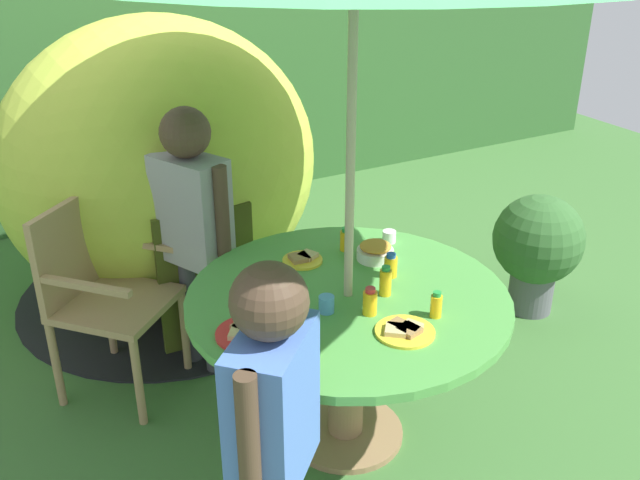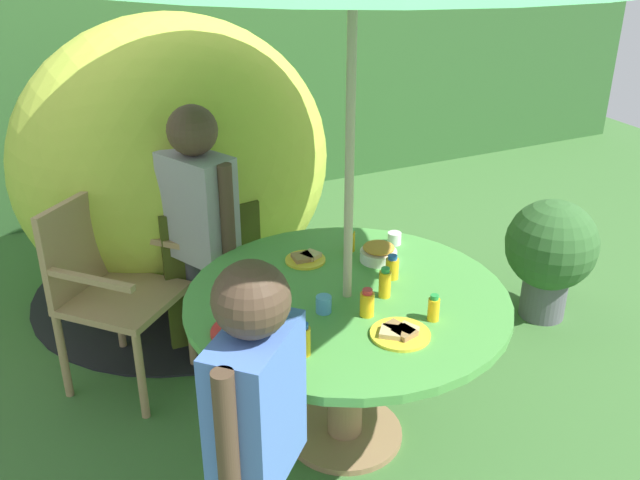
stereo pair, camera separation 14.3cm
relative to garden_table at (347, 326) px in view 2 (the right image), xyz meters
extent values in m
cube|color=#3D6B33|center=(0.00, 0.00, -0.60)|extent=(10.00, 10.00, 0.02)
cube|color=#33602D|center=(0.00, 3.29, 0.50)|extent=(9.00, 0.70, 2.17)
cylinder|color=#93704C|center=(0.00, 0.00, -0.57)|extent=(0.52, 0.52, 0.03)
cylinder|color=#93704C|center=(0.00, 0.00, -0.24)|extent=(0.16, 0.16, 0.70)
cylinder|color=#519E47|center=(0.00, 0.00, 0.13)|extent=(1.34, 1.34, 0.04)
cylinder|color=#B7AD8C|center=(0.00, 0.00, 0.58)|extent=(0.04, 0.04, 2.33)
cylinder|color=tan|center=(-0.79, 0.52, -0.36)|extent=(0.04, 0.04, 0.46)
cylinder|color=tan|center=(-0.47, 0.82, -0.36)|extent=(0.04, 0.04, 0.46)
cylinder|color=tan|center=(-1.09, 0.84, -0.36)|extent=(0.04, 0.04, 0.46)
cylinder|color=tan|center=(-0.77, 1.14, -0.36)|extent=(0.04, 0.04, 0.46)
cube|color=tan|center=(-0.78, 0.83, -0.11)|extent=(0.68, 0.68, 0.04)
cube|color=tan|center=(-0.93, 0.99, 0.14)|extent=(0.38, 0.36, 0.46)
cube|color=tan|center=(-0.94, 0.68, 0.11)|extent=(0.36, 0.38, 0.03)
cube|color=tan|center=(-0.62, 0.98, 0.11)|extent=(0.36, 0.38, 0.03)
ellipsoid|color=#B2C63F|center=(-0.29, 1.62, 0.25)|extent=(1.84, 1.54, 1.67)
cylinder|color=black|center=(-0.29, 1.62, -0.58)|extent=(1.88, 1.88, 0.01)
cube|color=#3E4516|center=(-0.30, 0.89, -0.13)|extent=(0.51, 0.04, 0.75)
cylinder|color=#595960|center=(1.52, 0.43, -0.47)|extent=(0.26, 0.26, 0.24)
sphere|color=#33602D|center=(1.52, 0.43, -0.13)|extent=(0.51, 0.51, 0.51)
cylinder|color=#3F3F47|center=(-0.41, 0.88, -0.28)|extent=(0.09, 0.09, 0.62)
cylinder|color=#3F3F47|center=(-0.35, 0.75, -0.28)|extent=(0.09, 0.09, 0.62)
cube|color=#99999E|center=(-0.38, 0.81, 0.30)|extent=(0.33, 0.41, 0.52)
cylinder|color=#4C3828|center=(-0.46, 1.00, 0.32)|extent=(0.07, 0.07, 0.47)
cylinder|color=#4C3828|center=(-0.30, 0.63, 0.32)|extent=(0.07, 0.07, 0.47)
sphere|color=#4C3828|center=(-0.38, 0.81, 0.68)|extent=(0.23, 0.23, 0.23)
cube|color=#4C72C6|center=(-0.63, -0.64, 0.26)|extent=(0.38, 0.38, 0.50)
cylinder|color=#4C3828|center=(-0.77, -0.77, 0.29)|extent=(0.06, 0.06, 0.45)
cylinder|color=#4C3828|center=(-0.50, -0.50, 0.29)|extent=(0.06, 0.06, 0.45)
sphere|color=#4C3828|center=(-0.63, -0.64, 0.63)|extent=(0.23, 0.23, 0.23)
cylinder|color=white|center=(0.27, 0.22, 0.17)|extent=(0.17, 0.17, 0.05)
ellipsoid|color=gold|center=(0.27, 0.22, 0.21)|extent=(0.14, 0.14, 0.04)
cylinder|color=red|center=(-0.48, -0.08, 0.15)|extent=(0.26, 0.26, 0.01)
cube|color=tan|center=(-0.44, -0.09, 0.17)|extent=(0.12, 0.12, 0.02)
cube|color=#9E7547|center=(-0.48, -0.05, 0.17)|extent=(0.12, 0.12, 0.02)
cube|color=tan|center=(-0.51, -0.09, 0.17)|extent=(0.12, 0.12, 0.02)
cube|color=#9E7547|center=(-0.47, -0.13, 0.17)|extent=(0.09, 0.09, 0.02)
cylinder|color=yellow|center=(-0.03, 0.35, 0.15)|extent=(0.18, 0.18, 0.01)
cube|color=tan|center=(0.00, 0.36, 0.17)|extent=(0.10, 0.10, 0.02)
cube|color=#9E7547|center=(-0.04, 0.36, 0.17)|extent=(0.09, 0.09, 0.02)
cylinder|color=yellow|center=(0.04, -0.35, 0.15)|extent=(0.23, 0.23, 0.01)
cube|color=tan|center=(0.07, -0.35, 0.17)|extent=(0.09, 0.09, 0.02)
cube|color=#9E7547|center=(0.04, -0.32, 0.17)|extent=(0.08, 0.08, 0.02)
cube|color=tan|center=(0.01, -0.34, 0.17)|extent=(0.11, 0.11, 0.02)
cube|color=#9E7547|center=(0.05, -0.37, 0.17)|extent=(0.09, 0.09, 0.02)
cylinder|color=yellow|center=(0.20, 0.36, 0.19)|extent=(0.05, 0.05, 0.09)
cylinder|color=green|center=(0.20, 0.36, 0.25)|extent=(0.04, 0.04, 0.02)
cylinder|color=yellow|center=(0.22, -0.31, 0.19)|extent=(0.05, 0.05, 0.09)
cylinder|color=green|center=(0.22, -0.31, 0.25)|extent=(0.03, 0.03, 0.02)
cylinder|color=yellow|center=(0.14, -0.07, 0.20)|extent=(0.05, 0.05, 0.11)
cylinder|color=green|center=(0.14, -0.07, 0.27)|extent=(0.03, 0.03, 0.02)
cylinder|color=yellow|center=(0.24, 0.05, 0.19)|extent=(0.06, 0.06, 0.09)
cylinder|color=blue|center=(0.24, 0.05, 0.25)|extent=(0.04, 0.04, 0.02)
cylinder|color=yellow|center=(-0.36, -0.22, 0.20)|extent=(0.05, 0.05, 0.11)
cylinder|color=red|center=(-0.36, -0.22, 0.27)|extent=(0.03, 0.03, 0.02)
cylinder|color=yellow|center=(0.00, -0.17, 0.20)|extent=(0.06, 0.06, 0.10)
cylinder|color=red|center=(0.00, -0.17, 0.25)|extent=(0.04, 0.04, 0.02)
cylinder|color=yellow|center=(-0.33, -0.31, 0.20)|extent=(0.05, 0.05, 0.11)
cylinder|color=blue|center=(-0.33, -0.31, 0.27)|extent=(0.04, 0.04, 0.02)
cylinder|color=#4C99D8|center=(-0.14, -0.07, 0.18)|extent=(0.06, 0.06, 0.07)
cylinder|color=white|center=(0.42, 0.34, 0.18)|extent=(0.06, 0.06, 0.06)
camera|label=1|loc=(-1.32, -2.20, 1.63)|focal=40.15mm
camera|label=2|loc=(-1.19, -2.26, 1.63)|focal=40.15mm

